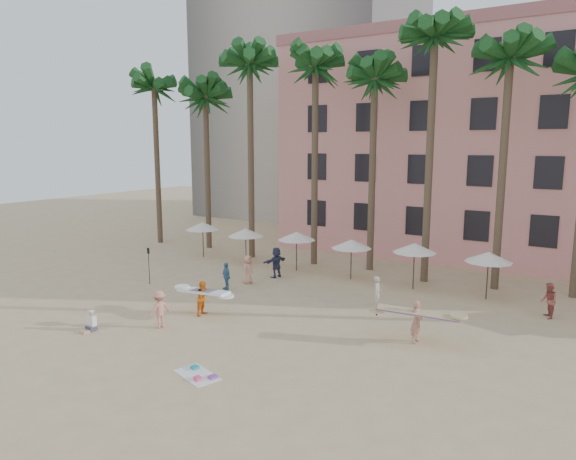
# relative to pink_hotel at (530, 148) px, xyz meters

# --- Properties ---
(ground) EXTENTS (120.00, 120.00, 0.00)m
(ground) POSITION_rel_pink_hotel_xyz_m (-7.00, -26.00, -8.00)
(ground) COLOR #D1B789
(ground) RESTS_ON ground
(pink_hotel) EXTENTS (35.00, 14.00, 16.00)m
(pink_hotel) POSITION_rel_pink_hotel_xyz_m (0.00, 0.00, 0.00)
(pink_hotel) COLOR #DB8D85
(pink_hotel) RESTS_ON ground
(palm_row) EXTENTS (44.40, 5.40, 16.30)m
(palm_row) POSITION_rel_pink_hotel_xyz_m (-6.49, -11.00, 4.97)
(palm_row) COLOR brown
(palm_row) RESTS_ON ground
(umbrella_row) EXTENTS (22.50, 2.70, 2.73)m
(umbrella_row) POSITION_rel_pink_hotel_xyz_m (-10.00, -13.50, -5.67)
(umbrella_row) COLOR #332B23
(umbrella_row) RESTS_ON ground
(beach_towel) EXTENTS (2.02, 1.52, 0.14)m
(beach_towel) POSITION_rel_pink_hotel_xyz_m (-7.04, -28.68, -7.97)
(beach_towel) COLOR white
(beach_towel) RESTS_ON ground
(carrier_yellow) EXTENTS (3.41, 1.78, 1.86)m
(carrier_yellow) POSITION_rel_pink_hotel_xyz_m (-1.30, -21.40, -6.95)
(carrier_yellow) COLOR tan
(carrier_yellow) RESTS_ON ground
(carrier_white) EXTENTS (2.91, 0.90, 1.70)m
(carrier_white) POSITION_rel_pink_hotel_xyz_m (-11.34, -23.42, -7.08)
(carrier_white) COLOR orange
(carrier_white) RESTS_ON ground
(beachgoers) EXTENTS (17.30, 11.94, 1.93)m
(beachgoers) POSITION_rel_pink_hotel_xyz_m (-9.28, -18.47, -7.11)
(beachgoers) COLOR #E09C7E
(beachgoers) RESTS_ON ground
(paddle) EXTENTS (0.18, 0.04, 2.23)m
(paddle) POSITION_rel_pink_hotel_xyz_m (-17.82, -20.88, -6.59)
(paddle) COLOR black
(paddle) RESTS_ON ground
(seated_man) EXTENTS (0.41, 0.71, 0.92)m
(seated_man) POSITION_rel_pink_hotel_xyz_m (-14.21, -27.81, -7.68)
(seated_man) COLOR #3F3F4C
(seated_man) RESTS_ON ground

